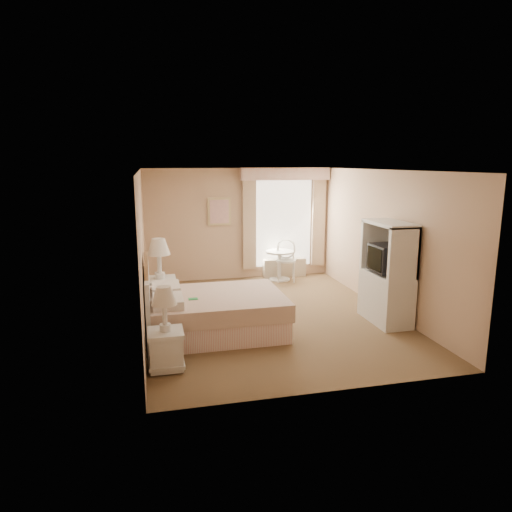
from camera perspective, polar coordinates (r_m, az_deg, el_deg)
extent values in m
cube|color=brown|center=(8.03, 1.75, -7.46)|extent=(4.20, 5.50, 0.01)
cube|color=silver|center=(7.58, 1.87, 10.68)|extent=(4.20, 5.50, 0.01)
cube|color=#CFAA8A|center=(10.36, -2.15, 4.01)|extent=(4.20, 0.01, 2.50)
cube|color=#CFAA8A|center=(5.17, 9.75, -4.00)|extent=(4.20, 0.01, 2.50)
cube|color=#CFAA8A|center=(7.45, -13.99, 0.64)|extent=(0.01, 5.50, 2.50)
cube|color=#CFAA8A|center=(8.49, 15.63, 1.88)|extent=(0.01, 5.50, 2.50)
cube|color=white|center=(10.58, 3.49, 4.15)|extent=(1.30, 0.02, 2.00)
cube|color=#D4B294|center=(10.32, -0.86, 3.99)|extent=(0.30, 0.08, 2.05)
cube|color=#D4B294|center=(10.80, 7.80, 4.22)|extent=(0.30, 0.08, 2.05)
cube|color=tan|center=(10.40, 3.71, 10.22)|extent=(2.05, 0.20, 0.28)
cube|color=beige|center=(10.68, 3.56, -1.45)|extent=(1.00, 0.22, 0.42)
cube|color=tan|center=(10.21, -4.62, 5.56)|extent=(0.52, 0.03, 0.62)
cube|color=beige|center=(10.19, -4.60, 5.55)|extent=(0.42, 0.02, 0.52)
cube|color=tan|center=(7.27, -4.81, -8.16)|extent=(1.99, 1.52, 0.34)
cube|color=beige|center=(7.17, -4.86, -5.88)|extent=(2.05, 1.57, 0.27)
cube|color=beige|center=(6.71, -10.94, -5.61)|extent=(0.43, 0.59, 0.13)
cube|color=beige|center=(7.40, -11.19, -3.98)|extent=(0.43, 0.59, 0.13)
cube|color=#268E44|center=(6.95, -7.87, -5.33)|extent=(0.14, 0.10, 0.01)
cube|color=silver|center=(7.09, -13.33, -5.97)|extent=(0.06, 1.61, 1.04)
cylinder|color=#A17856|center=(7.06, -13.37, -5.23)|extent=(0.05, 1.43, 1.43)
cube|color=silver|center=(6.10, -11.16, -11.60)|extent=(0.41, 0.41, 0.45)
cube|color=silver|center=(6.01, -11.25, -9.40)|extent=(0.45, 0.45, 0.05)
cube|color=silver|center=(6.16, -11.10, -12.91)|extent=(0.45, 0.45, 0.04)
cylinder|color=silver|center=(5.98, -11.28, -8.75)|extent=(0.14, 0.14, 0.09)
cylinder|color=silver|center=(5.92, -11.35, -7.12)|extent=(0.06, 0.06, 0.36)
cone|color=silver|center=(5.85, -11.45, -4.87)|extent=(0.32, 0.32, 0.23)
cube|color=silver|center=(8.24, -11.82, -5.05)|extent=(0.50, 0.50, 0.55)
cube|color=silver|center=(8.16, -11.91, -2.99)|extent=(0.55, 0.55, 0.07)
cube|color=silver|center=(8.29, -11.76, -6.28)|extent=(0.55, 0.55, 0.05)
cylinder|color=silver|center=(8.14, -11.93, -2.40)|extent=(0.17, 0.17, 0.11)
cylinder|color=silver|center=(8.09, -12.00, -0.90)|extent=(0.08, 0.08, 0.44)
cone|color=silver|center=(8.03, -12.09, 1.16)|extent=(0.39, 0.39, 0.28)
cylinder|color=silver|center=(10.41, 2.95, -2.90)|extent=(0.47, 0.47, 0.03)
cylinder|color=silver|center=(10.33, 2.97, -1.18)|extent=(0.07, 0.07, 0.63)
cylinder|color=silver|center=(10.27, 2.99, 0.53)|extent=(0.63, 0.63, 0.04)
cylinder|color=silver|center=(10.10, 2.83, -2.11)|extent=(0.03, 0.03, 0.46)
cylinder|color=silver|center=(10.11, 4.78, -2.12)|extent=(0.03, 0.03, 0.46)
cylinder|color=silver|center=(10.43, 2.79, -1.66)|extent=(0.03, 0.03, 0.46)
cylinder|color=silver|center=(10.44, 4.67, -1.67)|extent=(0.03, 0.03, 0.46)
cylinder|color=silver|center=(10.22, 3.78, -0.59)|extent=(0.54, 0.54, 0.04)
torus|color=silver|center=(10.31, 3.77, 0.90)|extent=(0.45, 0.22, 0.44)
cylinder|color=silver|center=(10.34, 2.81, 0.66)|extent=(0.03, 0.03, 0.40)
cylinder|color=silver|center=(10.35, 4.71, 0.65)|extent=(0.03, 0.03, 0.40)
cube|color=silver|center=(7.93, 15.89, -5.01)|extent=(0.51, 1.01, 0.83)
cube|color=silver|center=(7.34, 18.02, 0.22)|extent=(0.51, 0.07, 0.83)
cube|color=silver|center=(8.14, 14.62, 1.50)|extent=(0.51, 0.07, 0.83)
cube|color=silver|center=(7.68, 16.40, 3.94)|extent=(0.51, 1.01, 0.06)
cube|color=silver|center=(7.86, 17.72, 0.96)|extent=(0.04, 1.01, 0.83)
cube|color=black|center=(7.76, 16.04, -0.25)|extent=(0.44, 0.55, 0.44)
cube|color=black|center=(7.65, 14.60, -0.33)|extent=(0.02, 0.46, 0.37)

